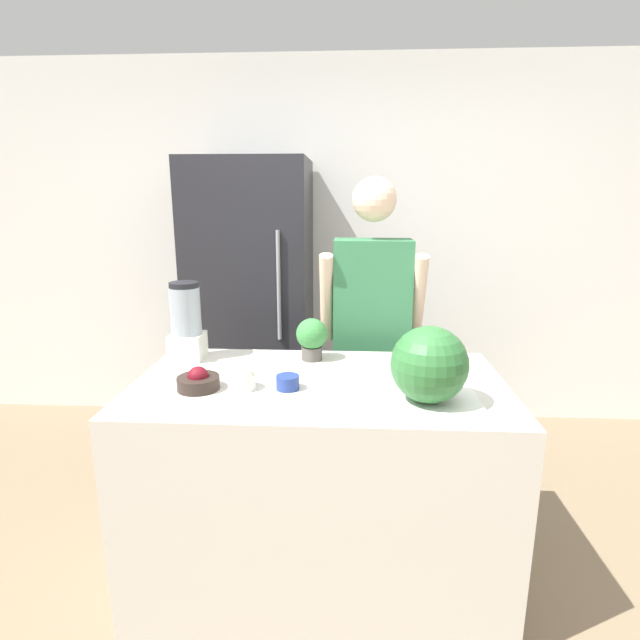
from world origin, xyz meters
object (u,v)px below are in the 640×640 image
object	(u,v)px
blender	(186,323)
potted_plant	(312,337)
refrigerator	(253,304)
bowl_cherries	(198,381)
bowl_cream	(242,379)
person	(371,338)
bowl_small_blue	(288,382)
watermelon	(429,364)

from	to	relation	value
blender	potted_plant	distance (m)	0.58
refrigerator	bowl_cherries	xyz separation A→B (m)	(0.06, -1.47, 0.00)
potted_plant	refrigerator	bearing A→B (deg)	114.24
bowl_cream	bowl_cherries	bearing A→B (deg)	-175.71
person	bowl_cream	world-z (taller)	person
person	bowl_cream	bearing A→B (deg)	-124.47
bowl_cherries	potted_plant	size ratio (longest dim) A/B	0.85
bowl_small_blue	blender	xyz separation A→B (m)	(-0.51, 0.35, 0.15)
person	watermelon	distance (m)	0.93
bowl_cream	bowl_small_blue	size ratio (longest dim) A/B	1.21
watermelon	person	bearing A→B (deg)	100.54
watermelon	bowl_cream	distance (m)	0.73
bowl_cream	potted_plant	xyz separation A→B (m)	(0.25, 0.38, 0.07)
person	bowl_cream	size ratio (longest dim) A/B	15.92
refrigerator	bowl_small_blue	size ratio (longest dim) A/B	20.69
refrigerator	bowl_cream	size ratio (longest dim) A/B	17.16
bowl_cherries	bowl_cream	distance (m)	0.17
person	bowl_cherries	xyz separation A→B (m)	(-0.71, -0.80, 0.04)
bowl_small_blue	blender	world-z (taller)	blender
person	potted_plant	world-z (taller)	person
bowl_small_blue	watermelon	bearing A→B (deg)	-12.84
bowl_cherries	refrigerator	bearing A→B (deg)	92.48
refrigerator	bowl_cherries	world-z (taller)	refrigerator
watermelon	bowl_small_blue	distance (m)	0.56
bowl_cherries	bowl_small_blue	distance (m)	0.35
bowl_cherries	bowl_small_blue	world-z (taller)	bowl_cherries
person	bowl_cream	xyz separation A→B (m)	(-0.54, -0.79, 0.05)
watermelon	bowl_small_blue	bearing A→B (deg)	167.16
watermelon	potted_plant	xyz separation A→B (m)	(-0.46, 0.49, -0.04)
refrigerator	bowl_small_blue	xyz separation A→B (m)	(0.42, -1.45, -0.00)
refrigerator	watermelon	bearing A→B (deg)	-58.95
person	bowl_small_blue	xyz separation A→B (m)	(-0.36, -0.78, 0.03)
bowl_cherries	bowl_small_blue	size ratio (longest dim) A/B	1.82
refrigerator	bowl_small_blue	distance (m)	1.51
refrigerator	bowl_cream	distance (m)	1.47
person	blender	distance (m)	0.99
person	bowl_cherries	size ratio (longest dim) A/B	10.54
person	bowl_cream	distance (m)	0.96
refrigerator	watermelon	size ratio (longest dim) A/B	6.76
person	watermelon	size ratio (longest dim) A/B	6.27
person	bowl_cherries	distance (m)	1.07
watermelon	blender	size ratio (longest dim) A/B	0.77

